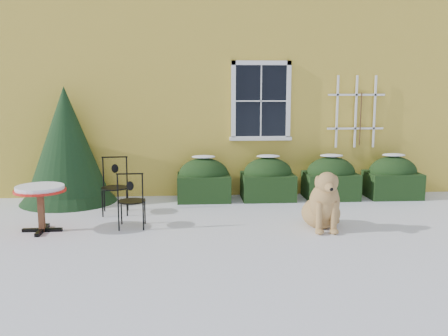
{
  "coord_description": "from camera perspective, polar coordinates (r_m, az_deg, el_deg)",
  "views": [
    {
      "loc": [
        -0.59,
        -7.31,
        2.23
      ],
      "look_at": [
        0.0,
        1.0,
        0.9
      ],
      "focal_mm": 40.0,
      "sensor_mm": 36.0,
      "label": 1
    }
  ],
  "objects": [
    {
      "name": "bistro_table",
      "position": [
        8.28,
        -20.27,
        -2.76
      ],
      "size": [
        0.79,
        0.79,
        0.74
      ],
      "rotation": [
        0.0,
        0.0,
        0.12
      ],
      "color": "black",
      "rests_on": "ground"
    },
    {
      "name": "evergreen_shrub",
      "position": [
        10.27,
        -17.51,
        1.31
      ],
      "size": [
        1.88,
        1.88,
        2.28
      ],
      "rotation": [
        0.0,
        0.0,
        0.14
      ],
      "color": "black",
      "rests_on": "ground"
    },
    {
      "name": "patio_chair_near",
      "position": [
        8.15,
        -10.53,
        -3.61
      ],
      "size": [
        0.44,
        0.44,
        0.93
      ],
      "rotation": [
        0.0,
        0.0,
        3.16
      ],
      "color": "black",
      "rests_on": "ground"
    },
    {
      "name": "house",
      "position": [
        14.35,
        -1.73,
        13.02
      ],
      "size": [
        12.4,
        8.4,
        6.4
      ],
      "color": "yellow",
      "rests_on": "ground"
    },
    {
      "name": "dog",
      "position": [
        8.11,
        11.28,
        -4.17
      ],
      "size": [
        0.67,
        1.1,
        0.99
      ],
      "rotation": [
        0.0,
        0.0,
        -0.03
      ],
      "color": "tan",
      "rests_on": "ground"
    },
    {
      "name": "hedge_row",
      "position": [
        10.27,
        8.61,
        -1.28
      ],
      "size": [
        4.95,
        0.8,
        0.91
      ],
      "color": "black",
      "rests_on": "ground"
    },
    {
      "name": "ground",
      "position": [
        7.66,
        0.53,
        -7.85
      ],
      "size": [
        80.0,
        80.0,
        0.0
      ],
      "primitive_type": "plane",
      "color": "white",
      "rests_on": "ground"
    },
    {
      "name": "patio_chair_far",
      "position": [
        9.17,
        -12.35,
        -1.97
      ],
      "size": [
        0.49,
        0.49,
        1.01
      ],
      "rotation": [
        0.0,
        0.0,
        0.09
      ],
      "color": "black",
      "rests_on": "ground"
    }
  ]
}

